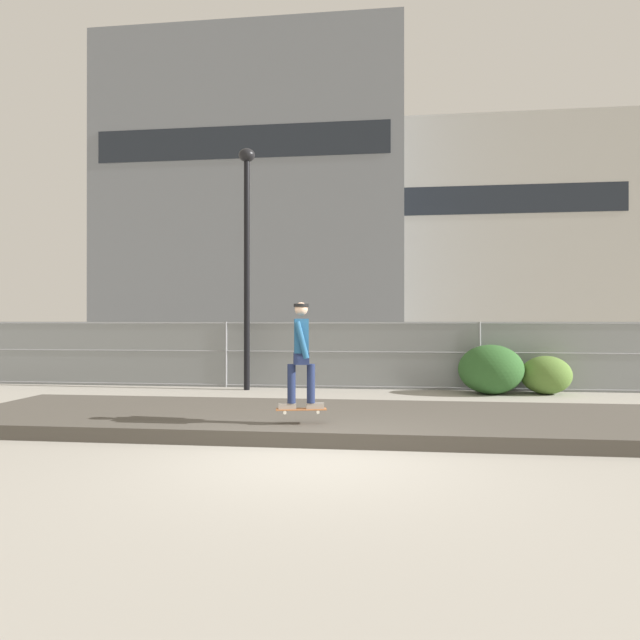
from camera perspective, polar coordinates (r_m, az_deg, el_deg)
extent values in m
plane|color=#9E998E|center=(7.68, -0.77, -14.22)|extent=(120.00, 120.00, 0.00)
cube|color=#4C473F|center=(9.92, 1.03, -10.29)|extent=(13.28, 3.49, 0.23)
cube|color=#9E5B33|center=(8.82, -1.96, -9.23)|extent=(0.82, 0.35, 0.02)
cylinder|color=silver|center=(8.93, -0.29, -9.34)|extent=(0.06, 0.04, 0.05)
cylinder|color=silver|center=(8.75, -0.21, -9.53)|extent=(0.06, 0.04, 0.05)
cylinder|color=silver|center=(8.91, -3.68, -9.36)|extent=(0.06, 0.04, 0.05)
cylinder|color=silver|center=(8.73, -3.67, -9.55)|extent=(0.06, 0.04, 0.05)
cube|color=#99999E|center=(8.84, -0.25, -9.30)|extent=(0.08, 0.15, 0.01)
cube|color=#99999E|center=(8.82, -3.67, -9.32)|extent=(0.08, 0.15, 0.01)
cube|color=gray|center=(8.82, -0.52, -8.88)|extent=(0.29, 0.15, 0.09)
cube|color=gray|center=(8.81, -3.41, -8.89)|extent=(0.29, 0.15, 0.09)
cylinder|color=#1E284C|center=(8.77, -0.95, -6.60)|extent=(0.13, 0.13, 0.62)
cylinder|color=#1E284C|center=(8.76, -2.98, -6.61)|extent=(0.13, 0.13, 0.62)
cube|color=#1E284C|center=(8.73, -1.96, -4.01)|extent=(0.30, 0.38, 0.18)
cube|color=navy|center=(8.71, -1.96, -1.64)|extent=(0.29, 0.41, 0.54)
cylinder|color=navy|center=(8.96, -2.02, -1.98)|extent=(0.24, 0.13, 0.58)
cylinder|color=navy|center=(8.47, -1.90, -2.09)|extent=(0.24, 0.13, 0.58)
sphere|color=tan|center=(8.71, -1.96, 1.15)|extent=(0.21, 0.21, 0.21)
cylinder|color=black|center=(8.71, -1.96, 1.53)|extent=(0.24, 0.24, 0.05)
cylinder|color=gray|center=(15.85, -9.71, -3.53)|extent=(0.06, 0.06, 1.85)
cylinder|color=gray|center=(15.42, 16.23, -3.62)|extent=(0.06, 0.06, 1.85)
cylinder|color=gray|center=(15.21, 3.08, -0.34)|extent=(21.05, 0.04, 0.04)
cylinder|color=gray|center=(15.23, 3.08, -3.32)|extent=(21.05, 0.04, 0.04)
cylinder|color=gray|center=(15.32, 3.08, -6.90)|extent=(21.05, 0.04, 0.04)
cube|color=gray|center=(15.24, 3.08, -3.67)|extent=(21.05, 0.01, 1.85)
cylinder|color=black|center=(15.11, -7.60, 4.56)|extent=(0.16, 0.16, 6.20)
ellipsoid|color=black|center=(15.72, -7.60, 16.57)|extent=(0.44, 0.44, 0.36)
cube|color=black|center=(18.36, -10.54, -3.86)|extent=(4.40, 1.81, 0.70)
cube|color=#23282D|center=(18.39, -11.14, -1.76)|extent=(2.20, 1.60, 0.64)
cylinder|color=black|center=(18.86, -5.79, -4.83)|extent=(0.64, 0.24, 0.64)
cylinder|color=black|center=(17.20, -7.04, -5.28)|extent=(0.64, 0.24, 0.64)
cylinder|color=black|center=(19.63, -13.61, -4.64)|extent=(0.64, 0.24, 0.64)
cylinder|color=black|center=(18.04, -15.51, -5.04)|extent=(0.64, 0.24, 0.64)
cube|color=#B7BABF|center=(17.55, 9.08, -4.03)|extent=(4.53, 2.15, 0.70)
cube|color=#23282D|center=(17.52, 8.43, -1.85)|extent=(2.32, 1.77, 0.64)
cylinder|color=black|center=(18.42, 13.45, -4.94)|extent=(0.66, 0.29, 0.64)
cylinder|color=black|center=(16.72, 13.66, -5.43)|extent=(0.66, 0.29, 0.64)
cylinder|color=black|center=(18.53, 4.96, -4.91)|extent=(0.66, 0.29, 0.64)
cylinder|color=black|center=(16.84, 4.30, -5.40)|extent=(0.66, 0.29, 0.64)
cube|color=slate|center=(48.81, -6.65, 12.57)|extent=(24.92, 10.52, 25.17)
cube|color=#1E232B|center=(44.67, -8.30, 17.80)|extent=(22.93, 0.04, 2.50)
cube|color=#B2AFA8|center=(58.19, 16.21, 8.01)|extent=(24.13, 14.80, 20.17)
cube|color=#1E232B|center=(51.41, 17.60, 11.83)|extent=(22.20, 0.04, 2.50)
ellipsoid|color=#2D5B28|center=(14.76, 17.30, -4.92)|extent=(1.64, 1.34, 1.27)
ellipsoid|color=#567A33|center=(15.25, 22.39, -5.30)|extent=(1.27, 1.04, 0.98)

